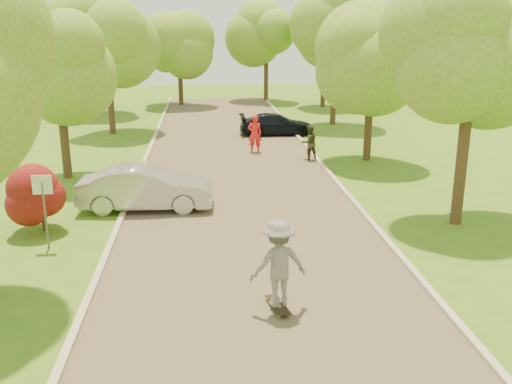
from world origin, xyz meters
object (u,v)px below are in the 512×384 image
object	(u,v)px
silver_sedan	(146,188)
dark_sedan	(276,124)
person_striped	(255,134)
longboard	(278,305)
person_olive	(309,143)
street_sign	(43,196)
skateboarder	(279,263)

from	to	relation	value
silver_sedan	dark_sedan	world-z (taller)	silver_sedan
dark_sedan	silver_sedan	bearing A→B (deg)	154.47
silver_sedan	person_striped	xyz separation A→B (m)	(4.56, 8.76, 0.19)
dark_sedan	person_striped	xyz separation A→B (m)	(-1.67, -4.61, 0.32)
longboard	person_olive	distance (m)	14.89
silver_sedan	dark_sedan	xyz separation A→B (m)	(6.24, 13.37, -0.14)
silver_sedan	longboard	xyz separation A→B (m)	(3.61, -7.66, -0.64)
dark_sedan	person_olive	size ratio (longest dim) A/B	2.55
street_sign	skateboarder	distance (m)	7.46
street_sign	dark_sedan	size ratio (longest dim) A/B	0.51
silver_sedan	person_striped	size ratio (longest dim) A/B	2.44
silver_sedan	longboard	size ratio (longest dim) A/B	4.30
street_sign	person_olive	world-z (taller)	street_sign
silver_sedan	person_striped	bearing A→B (deg)	-25.32
person_olive	silver_sedan	bearing A→B (deg)	28.44
street_sign	person_striped	world-z (taller)	street_sign
skateboarder	silver_sedan	bearing A→B (deg)	-76.79
street_sign	silver_sedan	xyz separation A→B (m)	(2.50, 3.40, -0.81)
skateboarder	person_olive	distance (m)	14.88
street_sign	dark_sedan	bearing A→B (deg)	62.48
longboard	person_olive	bearing A→B (deg)	-115.04
street_sign	longboard	distance (m)	7.59
dark_sedan	skateboarder	xyz separation A→B (m)	(-2.63, -21.03, 0.52)
longboard	street_sign	bearing A→B (deg)	-46.93
longboard	skateboarder	world-z (taller)	skateboarder
person_striped	person_olive	bearing A→B (deg)	143.29
street_sign	silver_sedan	bearing A→B (deg)	53.65
dark_sedan	longboard	world-z (taller)	dark_sedan
dark_sedan	person_striped	bearing A→B (deg)	159.52
dark_sedan	skateboarder	distance (m)	21.20
longboard	skateboarder	xyz separation A→B (m)	(-0.00, 0.00, 1.03)
silver_sedan	longboard	bearing A→B (deg)	-152.59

